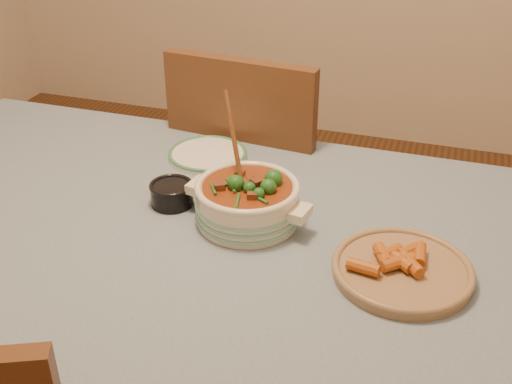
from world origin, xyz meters
TOP-DOWN VIEW (x-y plane):
  - dining_table at (0.00, 0.00)m, footprint 1.68×1.08m
  - stew_casserole at (0.21, 0.06)m, footprint 0.31×0.28m
  - white_plate at (-0.01, 0.34)m, footprint 0.23×0.23m
  - condiment_bowl at (0.00, 0.08)m, footprint 0.11×0.11m
  - fried_plate at (0.58, -0.04)m, footprint 0.35×0.35m
  - chair_far at (0.05, 0.61)m, footprint 0.51×0.51m

SIDE VIEW (x-z plane):
  - chair_far at x=0.05m, z-range 0.07..1.07m
  - dining_table at x=0.00m, z-range 0.29..1.04m
  - white_plate at x=-0.01m, z-range 0.76..0.78m
  - fried_plate at x=0.58m, z-range 0.75..0.80m
  - condiment_bowl at x=0.00m, z-range 0.76..0.82m
  - stew_casserole at x=0.21m, z-range 0.67..0.96m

